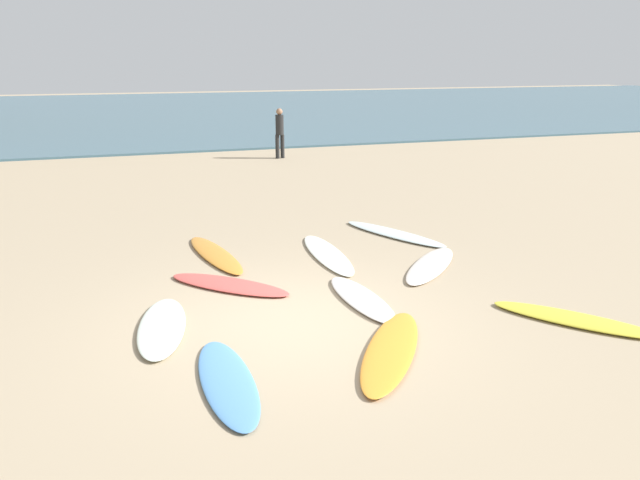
# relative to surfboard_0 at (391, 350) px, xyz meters

# --- Properties ---
(ground_plane) EXTENTS (120.00, 120.00, 0.00)m
(ground_plane) POSITION_rel_surfboard_0_xyz_m (-0.84, 1.22, -0.04)
(ground_plane) COLOR tan
(ocean_water) EXTENTS (120.00, 40.00, 0.08)m
(ocean_water) POSITION_rel_surfboard_0_xyz_m (-0.84, 37.36, 0.00)
(ocean_water) COLOR #426675
(ocean_water) RESTS_ON ground_plane
(surfboard_0) EXTENTS (1.79, 2.27, 0.08)m
(surfboard_0) POSITION_rel_surfboard_0_xyz_m (0.00, 0.00, 0.00)
(surfboard_0) COLOR orange
(surfboard_0) RESTS_ON ground_plane
(surfboard_1) EXTENTS (0.65, 2.52, 0.06)m
(surfboard_1) POSITION_rel_surfboard_0_xyz_m (0.55, 3.87, -0.01)
(surfboard_1) COLOR white
(surfboard_1) RESTS_ON ground_plane
(surfboard_2) EXTENTS (1.90, 1.88, 0.07)m
(surfboard_2) POSITION_rel_surfboard_0_xyz_m (-1.40, 2.86, -0.00)
(surfboard_2) COLOR #DF564E
(surfboard_2) RESTS_ON ground_plane
(surfboard_3) EXTENTS (1.47, 2.55, 0.07)m
(surfboard_3) POSITION_rel_surfboard_0_xyz_m (2.25, 4.72, -0.00)
(surfboard_3) COLOR white
(surfboard_3) RESTS_ON ground_plane
(surfboard_4) EXTENTS (1.90, 1.97, 0.07)m
(surfboard_4) POSITION_rel_surfboard_0_xyz_m (1.99, 2.73, -0.01)
(surfboard_4) COLOR silver
(surfboard_4) RESTS_ON ground_plane
(surfboard_5) EXTENTS (1.77, 2.05, 0.08)m
(surfboard_5) POSITION_rel_surfboard_0_xyz_m (2.72, 0.06, -0.00)
(surfboard_5) COLOR yellow
(surfboard_5) RESTS_ON ground_plane
(surfboard_6) EXTENTS (0.59, 1.99, 0.07)m
(surfboard_6) POSITION_rel_surfboard_0_xyz_m (0.31, 1.67, -0.00)
(surfboard_6) COLOR silver
(surfboard_6) RESTS_ON ground_plane
(surfboard_7) EXTENTS (0.58, 2.08, 0.06)m
(surfboard_7) POSITION_rel_surfboard_0_xyz_m (-1.99, -0.11, -0.01)
(surfboard_7) COLOR #5691D1
(surfboard_7) RESTS_ON ground_plane
(surfboard_8) EXTENTS (0.86, 2.53, 0.07)m
(surfboard_8) POSITION_rel_surfboard_0_xyz_m (-1.34, 4.49, -0.00)
(surfboard_8) COLOR orange
(surfboard_8) RESTS_ON ground_plane
(surfboard_9) EXTENTS (0.91, 2.05, 0.08)m
(surfboard_9) POSITION_rel_surfboard_0_xyz_m (-2.53, 1.57, 0.00)
(surfboard_9) COLOR white
(surfboard_9) RESTS_ON ground_plane
(beachgoer_near) EXTENTS (0.34, 0.34, 1.72)m
(beachgoer_near) POSITION_rel_surfboard_0_xyz_m (2.73, 15.09, 0.92)
(beachgoer_near) COLOR black
(beachgoer_near) RESTS_ON ground_plane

